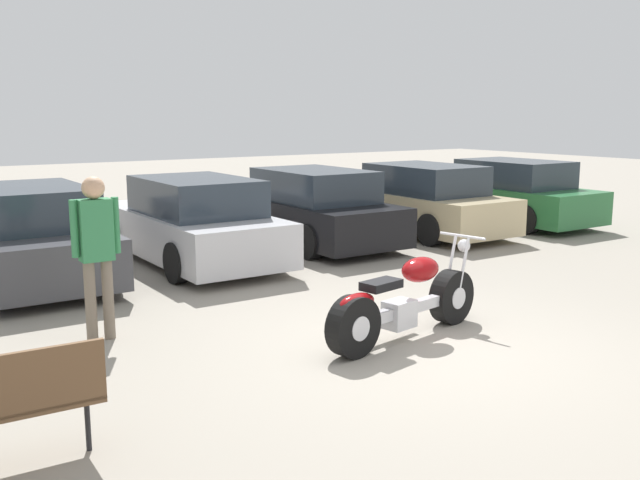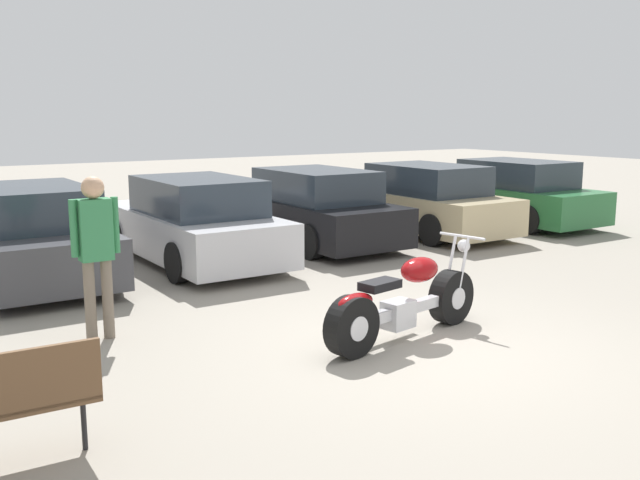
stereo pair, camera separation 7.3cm
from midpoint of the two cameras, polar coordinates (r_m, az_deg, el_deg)
The scene contains 8 objects.
ground_plane at distance 7.68m, azimuth 8.46°, elevation -8.49°, with size 60.00×60.00×0.00m, color gray.
motorcycle at distance 7.81m, azimuth 6.97°, elevation -5.01°, with size 2.32×0.82×1.03m.
parked_car_dark_grey at distance 11.28m, azimuth -22.04°, elevation 0.29°, with size 1.79×4.31×1.41m.
parked_car_silver at distance 11.89m, azimuth -9.92°, elevation 1.36°, with size 1.79×4.31×1.41m.
parked_car_black at distance 13.38m, azimuth -0.58°, elevation 2.49°, with size 1.79×4.31×1.41m.
parked_car_champagne at distance 14.72m, azimuth 8.20°, elevation 3.09°, with size 1.79×4.31×1.41m.
parked_car_green at distance 16.43m, azimuth 15.06°, elevation 3.57°, with size 1.79×4.31×1.41m.
person_standing at distance 7.96m, azimuth -17.25°, elevation -0.23°, with size 0.52×0.24×1.78m.
Camera 2 is at (-4.83, -5.44, 2.44)m, focal length 40.00 mm.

